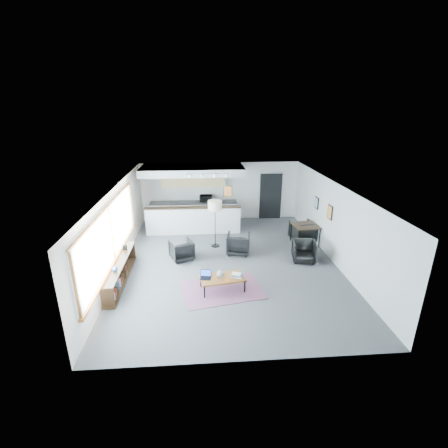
{
  "coord_description": "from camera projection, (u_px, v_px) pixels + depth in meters",
  "views": [
    {
      "loc": [
        -0.87,
        -9.73,
        4.92
      ],
      "look_at": [
        -0.12,
        0.4,
        1.22
      ],
      "focal_mm": 26.0,
      "sensor_mm": 36.0,
      "label": 1
    }
  ],
  "objects": [
    {
      "name": "armchair_left",
      "position": [
        182.0,
        249.0,
        10.96
      ],
      "size": [
        0.91,
        0.88,
        0.73
      ],
      "primitive_type": "imported",
      "rotation": [
        0.0,
        0.0,
        3.52
      ],
      "color": "black",
      "rests_on": "floor"
    },
    {
      "name": "wall_art_lower",
      "position": [
        330.0,
        212.0,
        10.95
      ],
      "size": [
        0.03,
        0.38,
        0.48
      ],
      "color": "black",
      "rests_on": "room"
    },
    {
      "name": "wall_art_upper",
      "position": [
        317.0,
        203.0,
        12.18
      ],
      "size": [
        0.03,
        0.34,
        0.44
      ],
      "color": "black",
      "rests_on": "room"
    },
    {
      "name": "armchair_right",
      "position": [
        238.0,
        243.0,
        11.41
      ],
      "size": [
        0.9,
        0.86,
        0.8
      ],
      "primitive_type": "imported",
      "rotation": [
        0.0,
        0.0,
        2.95
      ],
      "color": "black",
      "rests_on": "floor"
    },
    {
      "name": "dining_chair_far",
      "position": [
        303.0,
        232.0,
        12.47
      ],
      "size": [
        0.81,
        0.77,
        0.73
      ],
      "primitive_type": "imported",
      "rotation": [
        0.0,
        0.0,
        3.31
      ],
      "color": "black",
      "rests_on": "floor"
    },
    {
      "name": "kilim_rug",
      "position": [
        222.0,
        290.0,
        9.23
      ],
      "size": [
        2.5,
        1.94,
        0.01
      ],
      "rotation": [
        0.0,
        0.0,
        0.2
      ],
      "color": "#64374E",
      "rests_on": "floor"
    },
    {
      "name": "kitchenette",
      "position": [
        193.0,
        195.0,
        13.79
      ],
      "size": [
        4.2,
        1.96,
        2.6
      ],
      "color": "white",
      "rests_on": "floor"
    },
    {
      "name": "window",
      "position": [
        111.0,
        235.0,
        9.29
      ],
      "size": [
        0.1,
        5.95,
        1.66
      ],
      "color": "#8CBFFF",
      "rests_on": "room"
    },
    {
      "name": "doorway",
      "position": [
        270.0,
        196.0,
        14.8
      ],
      "size": [
        1.1,
        0.12,
        2.15
      ],
      "color": "black",
      "rests_on": "room"
    },
    {
      "name": "dining_table",
      "position": [
        306.0,
        227.0,
        12.08
      ],
      "size": [
        0.98,
        0.98,
        0.76
      ],
      "rotation": [
        0.0,
        0.0,
        0.1
      ],
      "color": "black",
      "rests_on": "floor"
    },
    {
      "name": "room",
      "position": [
        229.0,
        226.0,
        10.42
      ],
      "size": [
        7.02,
        9.02,
        2.62
      ],
      "color": "#48484B",
      "rests_on": "ground"
    },
    {
      "name": "coffee_table",
      "position": [
        222.0,
        278.0,
        9.1
      ],
      "size": [
        1.33,
        0.87,
        0.4
      ],
      "rotation": [
        0.0,
        0.0,
        0.17
      ],
      "color": "brown",
      "rests_on": "floor"
    },
    {
      "name": "dining_chair_near",
      "position": [
        304.0,
        252.0,
        10.87
      ],
      "size": [
        0.73,
        0.69,
        0.66
      ],
      "primitive_type": "imported",
      "rotation": [
        0.0,
        0.0,
        -0.17
      ],
      "color": "black",
      "rests_on": "floor"
    },
    {
      "name": "laptop",
      "position": [
        206.0,
        276.0,
        9.06
      ],
      "size": [
        0.33,
        0.28,
        0.21
      ],
      "rotation": [
        0.0,
        0.0,
        -0.13
      ],
      "color": "black",
      "rests_on": "coffee_table"
    },
    {
      "name": "ceramic_pot",
      "position": [
        221.0,
        274.0,
        9.03
      ],
      "size": [
        0.23,
        0.23,
        0.23
      ],
      "rotation": [
        0.0,
        0.0,
        0.1
      ],
      "color": "gray",
      "rests_on": "coffee_table"
    },
    {
      "name": "console",
      "position": [
        120.0,
        272.0,
        9.54
      ],
      "size": [
        0.35,
        3.0,
        0.8
      ],
      "color": "black",
      "rests_on": "floor"
    },
    {
      "name": "track_light",
      "position": [
        208.0,
        175.0,
        12.02
      ],
      "size": [
        1.6,
        0.07,
        0.15
      ],
      "color": "silver",
      "rests_on": "room"
    },
    {
      "name": "microwave",
      "position": [
        206.0,
        198.0,
        14.33
      ],
      "size": [
        0.56,
        0.36,
        0.35
      ],
      "primitive_type": "imported",
      "rotation": [
        0.0,
        0.0,
        -0.15
      ],
      "color": "black",
      "rests_on": "kitchenette"
    },
    {
      "name": "floor_lamp",
      "position": [
        215.0,
        207.0,
        11.59
      ],
      "size": [
        0.61,
        0.61,
        1.76
      ],
      "rotation": [
        0.0,
        0.0,
        -0.24
      ],
      "color": "black",
      "rests_on": "floor"
    },
    {
      "name": "coaster",
      "position": [
        227.0,
        280.0,
        8.93
      ],
      "size": [
        0.11,
        0.11,
        0.01
      ],
      "rotation": [
        0.0,
        0.0,
        -0.18
      ],
      "color": "#E5590C",
      "rests_on": "coffee_table"
    },
    {
      "name": "book_stack",
      "position": [
        237.0,
        275.0,
        9.12
      ],
      "size": [
        0.37,
        0.33,
        0.09
      ],
      "rotation": [
        0.0,
        0.0,
        -0.35
      ],
      "color": "silver",
      "rests_on": "coffee_table"
    }
  ]
}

